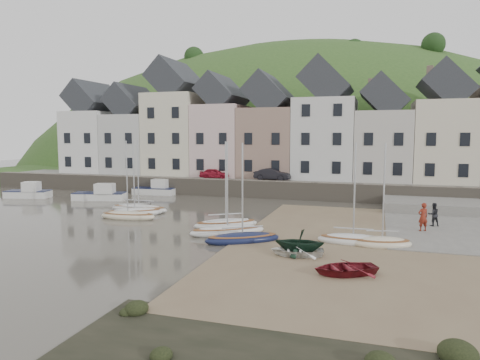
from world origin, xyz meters
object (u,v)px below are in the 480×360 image
(rowboat_green, at_px, (300,242))
(person_red, at_px, (423,217))
(rowboat_white, at_px, (297,250))
(rowboat_red, at_px, (345,268))
(car_left, at_px, (214,173))
(person_dark, at_px, (433,214))
(sailboat_0, at_px, (139,208))
(car_right, at_px, (272,174))

(rowboat_green, bearing_deg, person_red, 133.28)
(rowboat_white, distance_m, rowboat_red, 3.69)
(car_left, bearing_deg, person_dark, -133.08)
(person_red, bearing_deg, rowboat_red, 39.62)
(sailboat_0, height_order, rowboat_red, sailboat_0)
(rowboat_red, relative_size, car_right, 0.77)
(rowboat_red, height_order, car_left, car_left)
(rowboat_white, relative_size, person_red, 1.48)
(rowboat_white, xyz_separation_m, person_dark, (7.90, 10.29, 0.59))
(rowboat_green, bearing_deg, rowboat_white, -17.42)
(rowboat_green, distance_m, car_left, 26.72)
(person_red, relative_size, person_dark, 1.16)
(car_left, xyz_separation_m, car_right, (6.74, 0.00, 0.08))
(sailboat_0, bearing_deg, car_left, 82.25)
(sailboat_0, bearing_deg, person_dark, 1.10)
(sailboat_0, bearing_deg, person_red, -3.90)
(person_dark, relative_size, car_left, 0.49)
(sailboat_0, distance_m, rowboat_green, 18.20)
(person_red, xyz_separation_m, car_left, (-20.66, 14.95, 1.09))
(rowboat_green, xyz_separation_m, car_left, (-13.70, 22.90, 1.42))
(person_red, distance_m, person_dark, 2.17)
(rowboat_green, relative_size, person_red, 1.38)
(person_dark, bearing_deg, person_red, 47.10)
(sailboat_0, height_order, rowboat_white, sailboat_0)
(rowboat_red, bearing_deg, rowboat_white, -159.85)
(sailboat_0, height_order, car_left, sailboat_0)
(rowboat_green, bearing_deg, person_dark, 136.23)
(rowboat_white, xyz_separation_m, car_left, (-13.62, 23.26, 1.81))
(sailboat_0, relative_size, car_left, 1.89)
(rowboat_green, bearing_deg, rowboat_red, 37.19)
(sailboat_0, relative_size, rowboat_white, 2.22)
(sailboat_0, relative_size, person_dark, 3.84)
(person_dark, bearing_deg, sailboat_0, -18.12)
(rowboat_red, bearing_deg, car_left, -174.85)
(sailboat_0, relative_size, car_right, 1.61)
(rowboat_white, distance_m, car_left, 27.02)
(person_red, distance_m, car_left, 25.52)
(sailboat_0, distance_m, car_left, 13.68)
(sailboat_0, bearing_deg, rowboat_green, -31.41)
(person_red, bearing_deg, car_left, -64.47)
(person_red, height_order, person_dark, person_red)
(rowboat_red, relative_size, car_left, 0.91)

